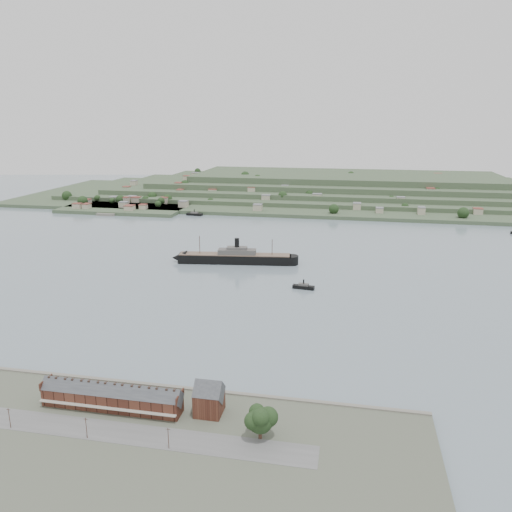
% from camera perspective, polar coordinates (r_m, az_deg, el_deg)
% --- Properties ---
extents(ground, '(1400.00, 1400.00, 0.00)m').
position_cam_1_polar(ground, '(349.95, -2.13, -2.78)').
color(ground, slate).
rests_on(ground, ground).
extents(near_shore, '(220.00, 80.00, 2.60)m').
position_cam_1_polar(near_shore, '(190.67, -15.86, -19.92)').
color(near_shore, '#4C5142').
rests_on(near_shore, ground).
extents(terrace_row, '(55.60, 9.80, 11.07)m').
position_cam_1_polar(terrace_row, '(205.49, -16.16, -15.21)').
color(terrace_row, '#401F16').
rests_on(terrace_row, ground).
extents(gabled_building, '(10.40, 10.18, 14.09)m').
position_cam_1_polar(gabled_building, '(195.23, -5.39, -15.90)').
color(gabled_building, '#401F16').
rests_on(gabled_building, ground).
extents(far_peninsula, '(760.00, 309.00, 30.00)m').
position_cam_1_polar(far_peninsula, '(724.73, 7.21, 7.62)').
color(far_peninsula, '#3E5337').
rests_on(far_peninsula, ground).
extents(steamship, '(99.61, 23.12, 23.92)m').
position_cam_1_polar(steamship, '(390.08, -2.80, -0.18)').
color(steamship, black).
rests_on(steamship, ground).
extents(tugboat, '(14.83, 5.54, 6.51)m').
position_cam_1_polar(tugboat, '(333.34, 5.45, -3.50)').
color(tugboat, black).
rests_on(tugboat, ground).
extents(ferry_west, '(19.45, 7.08, 7.14)m').
position_cam_1_polar(ferry_west, '(587.42, -7.05, 4.79)').
color(ferry_west, black).
rests_on(ferry_west, ground).
extents(fig_tree, '(11.39, 9.87, 12.71)m').
position_cam_1_polar(fig_tree, '(180.23, 0.56, -18.17)').
color(fig_tree, '#432A1F').
rests_on(fig_tree, ground).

